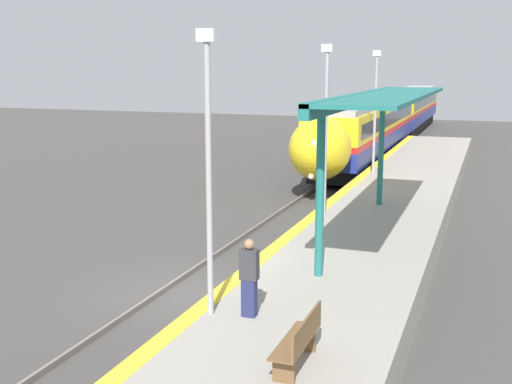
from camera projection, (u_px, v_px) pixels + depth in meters
name	position (u px, v px, depth m)	size (l,w,h in m)	color
ground_plane	(192.00, 293.00, 17.08)	(120.00, 120.00, 0.00)	#423F3D
rail_left	(168.00, 287.00, 17.31)	(0.08, 90.00, 0.15)	slate
rail_right	(217.00, 294.00, 16.82)	(0.08, 90.00, 0.15)	slate
train	(390.00, 117.00, 47.81)	(2.88, 45.04, 3.88)	black
platform_right	(330.00, 291.00, 15.70)	(4.28, 64.00, 1.05)	gray
platform_bench	(300.00, 340.00, 10.56)	(0.44, 1.65, 0.89)	brown
person_waiting	(249.00, 277.00, 12.64)	(0.36, 0.22, 1.59)	navy
railway_signal	(316.00, 127.00, 37.38)	(0.28, 0.28, 3.97)	#59595E
lamppost_near	(209.00, 157.00, 12.32)	(0.36, 0.20, 5.59)	#9E9EA3
lamppost_mid	(326.00, 120.00, 20.77)	(0.36, 0.20, 5.59)	#9E9EA3
lamppost_far	(375.00, 104.00, 29.21)	(0.36, 0.20, 5.59)	#9E9EA3
station_canopy	(379.00, 103.00, 18.27)	(2.02, 11.53, 4.15)	#1E6B66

